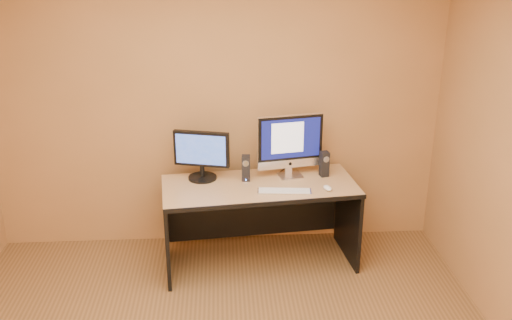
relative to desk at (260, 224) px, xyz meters
name	(u,v)px	position (x,y,z in m)	size (l,w,h in m)	color
walls	(216,205)	(-0.35, -1.51, 0.92)	(4.00, 4.00, 2.60)	#A67243
desk	(260,224)	(0.00, 0.00, 0.00)	(1.62, 0.71, 0.75)	tan
imac	(291,146)	(0.28, 0.16, 0.65)	(0.58, 0.21, 0.56)	silver
second_monitor	(202,156)	(-0.48, 0.16, 0.59)	(0.49, 0.24, 0.43)	black
speaker_left	(246,168)	(-0.11, 0.11, 0.49)	(0.07, 0.07, 0.22)	black
speaker_right	(324,164)	(0.57, 0.16, 0.49)	(0.07, 0.07, 0.22)	black
keyboard	(284,191)	(0.19, -0.16, 0.38)	(0.44, 0.12, 0.02)	silver
mouse	(328,188)	(0.55, -0.14, 0.39)	(0.06, 0.10, 0.04)	white
cable_a	(294,172)	(0.32, 0.25, 0.38)	(0.01, 0.01, 0.22)	black
cable_b	(282,171)	(0.22, 0.29, 0.38)	(0.01, 0.01, 0.18)	black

